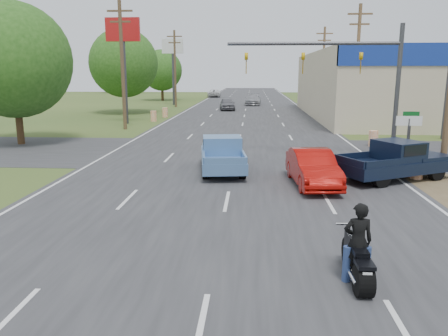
# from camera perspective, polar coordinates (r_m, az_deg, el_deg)

# --- Properties ---
(ground) EXTENTS (200.00, 200.00, 0.00)m
(ground) POSITION_cam_1_polar(r_m,az_deg,el_deg) (8.30, -3.12, -20.41)
(ground) COLOR #344E1F
(ground) RESTS_ON ground
(main_road) EXTENTS (15.00, 180.00, 0.02)m
(main_road) POSITION_cam_1_polar(r_m,az_deg,el_deg) (47.16, 2.68, 6.83)
(main_road) COLOR #2D2D30
(main_road) RESTS_ON ground
(cross_road) EXTENTS (120.00, 10.00, 0.02)m
(cross_road) POSITION_cam_1_polar(r_m,az_deg,el_deg) (25.35, 1.70, 2.11)
(cross_road) COLOR #2D2D30
(cross_road) RESTS_ON ground
(utility_pole_2) EXTENTS (2.00, 0.28, 10.00)m
(utility_pole_2) POSITION_cam_1_polar(r_m,az_deg,el_deg) (38.91, 16.99, 12.99)
(utility_pole_2) COLOR #4C3823
(utility_pole_2) RESTS_ON ground
(utility_pole_3) EXTENTS (2.00, 0.28, 10.00)m
(utility_pole_3) POSITION_cam_1_polar(r_m,az_deg,el_deg) (56.60, 12.83, 12.83)
(utility_pole_3) COLOR #4C3823
(utility_pole_3) RESTS_ON ground
(utility_pole_5) EXTENTS (2.00, 0.28, 10.00)m
(utility_pole_5) POSITION_cam_1_polar(r_m,az_deg,el_deg) (36.45, -13.16, 13.28)
(utility_pole_5) COLOR #4C3823
(utility_pole_5) RESTS_ON ground
(utility_pole_6) EXTENTS (2.00, 0.28, 10.00)m
(utility_pole_6) POSITION_cam_1_polar(r_m,az_deg,el_deg) (59.85, -6.41, 13.01)
(utility_pole_6) COLOR #4C3823
(utility_pole_6) RESTS_ON ground
(tree_0) EXTENTS (7.14, 7.14, 8.84)m
(tree_0) POSITION_cam_1_polar(r_m,az_deg,el_deg) (30.78, -25.83, 12.55)
(tree_0) COLOR #422D19
(tree_0) RESTS_ON ground
(tree_1) EXTENTS (7.56, 7.56, 9.36)m
(tree_1) POSITION_cam_1_polar(r_m,az_deg,el_deg) (51.01, -12.98, 13.20)
(tree_1) COLOR #422D19
(tree_1) RESTS_ON ground
(tree_2) EXTENTS (6.72, 6.72, 8.32)m
(tree_2) POSITION_cam_1_polar(r_m,az_deg,el_deg) (74.48, -8.14, 12.52)
(tree_2) COLOR #422D19
(tree_2) RESTS_ON ground
(tree_5) EXTENTS (7.98, 7.98, 9.88)m
(tree_5) POSITION_cam_1_polar(r_m,az_deg,el_deg) (106.02, 20.17, 12.31)
(tree_5) COLOR #422D19
(tree_5) RESTS_ON ground
(tree_6) EXTENTS (8.82, 8.82, 10.92)m
(tree_6) POSITION_cam_1_polar(r_m,az_deg,el_deg) (106.53, -13.46, 13.04)
(tree_6) COLOR #422D19
(tree_6) RESTS_ON ground
(barrel_0) EXTENTS (0.56, 0.56, 1.00)m
(barrel_0) POSITION_cam_1_polar(r_m,az_deg,el_deg) (20.62, 23.87, 0.08)
(barrel_0) COLOR orange
(barrel_0) RESTS_ON ground
(barrel_1) EXTENTS (0.56, 0.56, 1.00)m
(barrel_1) POSITION_cam_1_polar(r_m,az_deg,el_deg) (28.72, 18.92, 3.65)
(barrel_1) COLOR orange
(barrel_1) RESTS_ON ground
(barrel_2) EXTENTS (0.56, 0.56, 1.00)m
(barrel_2) POSITION_cam_1_polar(r_m,az_deg,el_deg) (42.18, -9.19, 6.71)
(barrel_2) COLOR orange
(barrel_2) RESTS_ON ground
(barrel_3) EXTENTS (0.56, 0.56, 1.00)m
(barrel_3) POSITION_cam_1_polar(r_m,az_deg,el_deg) (46.01, -7.71, 7.21)
(barrel_3) COLOR orange
(barrel_3) RESTS_ON ground
(pole_sign_left_near) EXTENTS (3.00, 0.35, 9.20)m
(pole_sign_left_near) POSITION_cam_1_polar(r_m,az_deg,el_deg) (40.65, -13.02, 15.77)
(pole_sign_left_near) COLOR #3F3F44
(pole_sign_left_near) RESTS_ON ground
(pole_sign_left_far) EXTENTS (3.00, 0.35, 9.20)m
(pole_sign_left_far) POSITION_cam_1_polar(r_m,az_deg,el_deg) (64.01, -6.72, 14.61)
(pole_sign_left_far) COLOR #3F3F44
(pole_sign_left_far) RESTS_ON ground
(lane_sign) EXTENTS (1.20, 0.08, 2.52)m
(lane_sign) POSITION_cam_1_polar(r_m,az_deg,el_deg) (22.33, 22.94, 4.67)
(lane_sign) COLOR #3F3F44
(lane_sign) RESTS_ON ground
(street_name_sign) EXTENTS (0.80, 0.08, 2.61)m
(street_name_sign) POSITION_cam_1_polar(r_m,az_deg,el_deg) (23.97, 23.09, 4.41)
(street_name_sign) COLOR #3F3F44
(street_name_sign) RESTS_ON ground
(signal_mast) EXTENTS (9.12, 0.40, 7.00)m
(signal_mast) POSITION_cam_1_polar(r_m,az_deg,el_deg) (24.44, 15.80, 12.58)
(signal_mast) COLOR #3F3F44
(signal_mast) RESTS_ON ground
(red_convertible) EXTENTS (1.92, 4.49, 1.44)m
(red_convertible) POSITION_cam_1_polar(r_m,az_deg,el_deg) (18.03, 11.51, -0.02)
(red_convertible) COLOR #9E0C07
(red_convertible) RESTS_ON ground
(motorcycle) EXTENTS (0.67, 2.18, 1.11)m
(motorcycle) POSITION_cam_1_polar(r_m,az_deg,el_deg) (10.05, 17.00, -11.68)
(motorcycle) COLOR black
(motorcycle) RESTS_ON ground
(rider) EXTENTS (0.63, 0.42, 1.71)m
(rider) POSITION_cam_1_polar(r_m,az_deg,el_deg) (9.97, 17.06, -9.64)
(rider) COLOR black
(rider) RESTS_ON ground
(blue_pickup) EXTENTS (2.47, 5.11, 1.63)m
(blue_pickup) POSITION_cam_1_polar(r_m,az_deg,el_deg) (20.31, -0.25, 1.90)
(blue_pickup) COLOR black
(blue_pickup) RESTS_ON ground
(navy_pickup) EXTENTS (5.41, 4.09, 1.69)m
(navy_pickup) POSITION_cam_1_polar(r_m,az_deg,el_deg) (20.08, 21.75, 0.98)
(navy_pickup) COLOR black
(navy_pickup) RESTS_ON ground
(distant_car_grey) EXTENTS (2.30, 4.61, 1.51)m
(distant_car_grey) POSITION_cam_1_polar(r_m,az_deg,el_deg) (54.46, 0.42, 8.36)
(distant_car_grey) COLOR slate
(distant_car_grey) RESTS_ON ground
(distant_car_silver) EXTENTS (2.42, 5.44, 1.55)m
(distant_car_silver) POSITION_cam_1_polar(r_m,az_deg,el_deg) (63.42, 3.81, 8.90)
(distant_car_silver) COLOR #98989C
(distant_car_silver) RESTS_ON ground
(distant_car_white) EXTENTS (2.67, 5.30, 1.44)m
(distant_car_white) POSITION_cam_1_polar(r_m,az_deg,el_deg) (84.53, -1.29, 9.73)
(distant_car_white) COLOR silver
(distant_car_white) RESTS_ON ground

